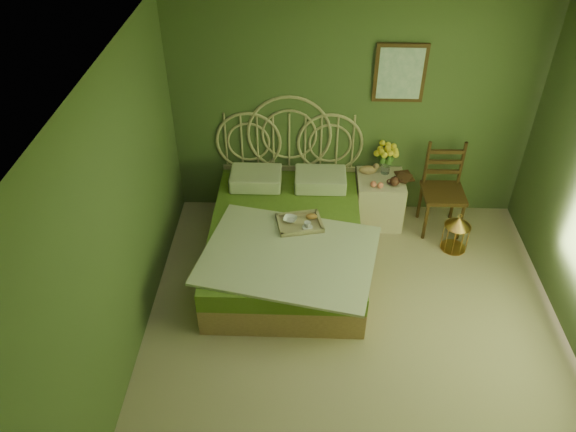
{
  "coord_description": "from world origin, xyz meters",
  "views": [
    {
      "loc": [
        -0.51,
        -3.35,
        4.15
      ],
      "look_at": [
        -0.66,
        1.0,
        0.78
      ],
      "focal_mm": 35.0,
      "sensor_mm": 36.0,
      "label": 1
    }
  ],
  "objects_px": {
    "bed": "(286,237)",
    "nightstand": "(380,194)",
    "chair": "(443,183)",
    "birdcage": "(456,233)"
  },
  "relations": [
    {
      "from": "bed",
      "to": "nightstand",
      "type": "xyz_separation_m",
      "value": [
        1.06,
        0.76,
        0.04
      ]
    },
    {
      "from": "chair",
      "to": "birdcage",
      "type": "xyz_separation_m",
      "value": [
        0.12,
        -0.45,
        -0.36
      ]
    },
    {
      "from": "chair",
      "to": "birdcage",
      "type": "distance_m",
      "value": 0.59
    },
    {
      "from": "bed",
      "to": "birdcage",
      "type": "relative_size",
      "value": 5.46
    },
    {
      "from": "birdcage",
      "to": "nightstand",
      "type": "bearing_deg",
      "value": 148.12
    },
    {
      "from": "bed",
      "to": "birdcage",
      "type": "distance_m",
      "value": 1.89
    },
    {
      "from": "bed",
      "to": "chair",
      "type": "bearing_deg",
      "value": 21.84
    },
    {
      "from": "bed",
      "to": "chair",
      "type": "distance_m",
      "value": 1.9
    },
    {
      "from": "nightstand",
      "to": "chair",
      "type": "distance_m",
      "value": 0.72
    },
    {
      "from": "bed",
      "to": "nightstand",
      "type": "height_order",
      "value": "bed"
    }
  ]
}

